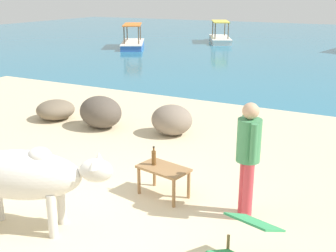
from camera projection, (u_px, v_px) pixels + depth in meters
sand_beach at (74, 225)px, 5.64m from camera, size 18.00×14.00×0.04m
water_surface at (324, 47)px, 24.19m from camera, size 60.00×36.00×0.03m
cow at (25, 176)px, 5.31m from camera, size 2.02×1.14×1.14m
low_bench_table at (163, 172)px, 6.30m from camera, size 0.83×0.58×0.47m
bottle at (154, 157)px, 6.33m from camera, size 0.07×0.07×0.30m
deck_chair_far at (246, 243)px, 4.54m from camera, size 0.72×0.88×0.68m
person_standing at (248, 152)px, 5.57m from camera, size 0.32×0.44×1.62m
shore_rock_large at (172, 120)px, 9.08m from camera, size 0.95×0.86×0.66m
shore_rock_medium at (101, 112)px, 9.54m from camera, size 1.21×1.04×0.73m
shore_rock_flat at (56, 110)px, 10.21m from camera, size 1.22×1.23×0.47m
boat_blue at (133, 43)px, 23.56m from camera, size 2.78×3.77×1.29m
boat_white at (220, 38)px, 25.98m from camera, size 2.63×3.81×1.29m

